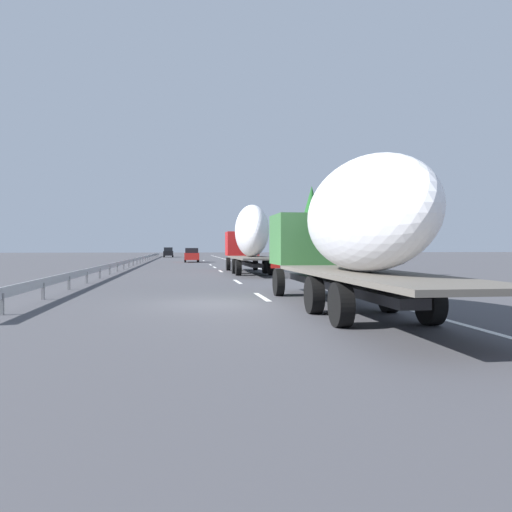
% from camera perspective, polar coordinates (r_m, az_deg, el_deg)
% --- Properties ---
extents(ground_plane, '(260.00, 260.00, 0.00)m').
position_cam_1_polar(ground_plane, '(56.53, -7.15, -0.91)').
color(ground_plane, '#424247').
extents(lane_stripe_0, '(3.20, 0.20, 0.01)m').
position_cam_1_polar(lane_stripe_0, '(18.81, 0.68, -4.64)').
color(lane_stripe_0, white).
rests_on(lane_stripe_0, ground_plane).
extents(lane_stripe_1, '(3.20, 0.20, 0.01)m').
position_cam_1_polar(lane_stripe_1, '(27.12, -2.10, -2.92)').
color(lane_stripe_1, white).
rests_on(lane_stripe_1, ground_plane).
extents(lane_stripe_2, '(3.20, 0.20, 0.01)m').
position_cam_1_polar(lane_stripe_2, '(39.24, -4.02, -1.72)').
color(lane_stripe_2, white).
rests_on(lane_stripe_2, ground_plane).
extents(lane_stripe_3, '(3.20, 0.20, 0.01)m').
position_cam_1_polar(lane_stripe_3, '(46.79, -4.71, -1.28)').
color(lane_stripe_3, white).
rests_on(lane_stripe_3, ground_plane).
extents(lane_stripe_4, '(3.20, 0.20, 0.01)m').
position_cam_1_polar(lane_stripe_4, '(53.53, -5.16, -1.00)').
color(lane_stripe_4, white).
rests_on(lane_stripe_4, ground_plane).
extents(lane_stripe_5, '(3.20, 0.20, 0.01)m').
position_cam_1_polar(lane_stripe_5, '(70.69, -5.92, -0.53)').
color(lane_stripe_5, white).
rests_on(lane_stripe_5, ground_plane).
extents(edge_line_right, '(110.00, 0.20, 0.01)m').
position_cam_1_polar(edge_line_right, '(61.88, -2.15, -0.73)').
color(edge_line_right, white).
rests_on(edge_line_right, ground_plane).
extents(truck_lead, '(13.76, 2.55, 4.78)m').
position_cam_1_polar(truck_lead, '(35.93, -0.74, 2.23)').
color(truck_lead, '#B21919').
rests_on(truck_lead, ground_plane).
extents(truck_trailing, '(14.39, 2.55, 4.21)m').
position_cam_1_polar(truck_trailing, '(14.76, 10.38, 3.21)').
color(truck_trailing, '#387038').
rests_on(truck_trailing, ground_plane).
extents(car_black_suv, '(4.40, 1.83, 1.86)m').
position_cam_1_polar(car_black_suv, '(96.83, -9.88, 0.42)').
color(car_black_suv, black).
rests_on(car_black_suv, ground_plane).
extents(car_red_compact, '(4.07, 1.82, 1.78)m').
position_cam_1_polar(car_red_compact, '(63.54, -7.30, 0.12)').
color(car_red_compact, red).
rests_on(car_red_compact, ground_plane).
extents(road_sign, '(0.10, 0.90, 3.42)m').
position_cam_1_polar(road_sign, '(56.00, -0.27, 1.50)').
color(road_sign, gray).
rests_on(road_sign, ground_plane).
extents(tree_0, '(2.82, 2.82, 5.03)m').
position_cam_1_polar(tree_0, '(65.81, 3.12, 2.18)').
color(tree_0, '#472D19').
rests_on(tree_0, ground_plane).
extents(tree_1, '(3.17, 3.17, 5.48)m').
position_cam_1_polar(tree_1, '(32.54, 11.43, 3.98)').
color(tree_1, '#472D19').
rests_on(tree_1, ground_plane).
extents(tree_2, '(2.80, 2.80, 7.48)m').
position_cam_1_polar(tree_2, '(98.46, -1.94, 2.63)').
color(tree_2, '#472D19').
rests_on(tree_2, ground_plane).
extents(tree_3, '(3.23, 3.23, 6.04)m').
position_cam_1_polar(tree_3, '(32.26, 11.12, 4.73)').
color(tree_3, '#472D19').
rests_on(tree_3, ground_plane).
extents(tree_4, '(3.01, 3.01, 7.42)m').
position_cam_1_polar(tree_4, '(46.13, 6.31, 4.48)').
color(tree_4, '#472D19').
rests_on(tree_4, ground_plane).
extents(tree_5, '(3.56, 3.56, 6.32)m').
position_cam_1_polar(tree_5, '(57.89, 5.67, 3.24)').
color(tree_5, '#472D19').
rests_on(tree_5, ground_plane).
extents(guardrail_median, '(94.00, 0.10, 0.76)m').
position_cam_1_polar(guardrail_median, '(59.71, -12.98, -0.27)').
color(guardrail_median, '#9EA0A5').
rests_on(guardrail_median, ground_plane).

